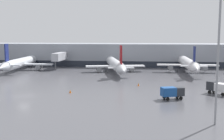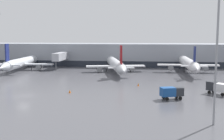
{
  "view_description": "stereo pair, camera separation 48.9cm",
  "coord_description": "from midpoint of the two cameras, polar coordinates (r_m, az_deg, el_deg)",
  "views": [
    {
      "loc": [
        24.17,
        -54.59,
        12.51
      ],
      "look_at": [
        16.13,
        21.22,
        3.0
      ],
      "focal_mm": 45.0,
      "sensor_mm": 36.0,
      "label": 1
    },
    {
      "loc": [
        24.65,
        -54.54,
        12.51
      ],
      "look_at": [
        16.13,
        21.22,
        3.0
      ],
      "focal_mm": 45.0,
      "sensor_mm": 36.0,
      "label": 2
    }
  ],
  "objects": [
    {
      "name": "apron_light_mast_1",
      "position": [
        41.02,
        20.88,
        13.09
      ],
      "size": [
        1.8,
        1.8,
        22.27
      ],
      "color": "gray",
      "rests_on": "ground_plane"
    },
    {
      "name": "traffic_cone_0",
      "position": [
        61.86,
        -8.71,
        -4.3
      ],
      "size": [
        0.47,
        0.47,
        0.72
      ],
      "color": "orange",
      "rests_on": "ground_plane"
    },
    {
      "name": "parked_jet_1",
      "position": [
        105.78,
        -18.07,
        1.44
      ],
      "size": [
        22.69,
        36.83,
        9.83
      ],
      "rotation": [
        0.0,
        0.0,
        1.64
      ],
      "color": "silver",
      "rests_on": "ground_plane"
    },
    {
      "name": "terminal_building",
      "position": [
        119.3,
        -5.79,
        3.22
      ],
      "size": [
        160.0,
        28.79,
        9.0
      ],
      "color": "gray",
      "rests_on": "ground_plane"
    },
    {
      "name": "parked_jet_2",
      "position": [
        95.63,
        0.51,
        1.15
      ],
      "size": [
        20.2,
        38.54,
        9.52
      ],
      "rotation": [
        0.0,
        0.0,
        1.79
      ],
      "color": "silver",
      "rests_on": "ground_plane"
    },
    {
      "name": "ground_plane",
      "position": [
        61.07,
        -17.73,
        -5.05
      ],
      "size": [
        320.0,
        320.0,
        0.0
      ],
      "primitive_type": "plane",
      "color": "#4C4C51"
    },
    {
      "name": "service_truck_0",
      "position": [
        56.12,
        11.89,
        -4.36
      ],
      "size": [
        4.74,
        3.12,
        2.41
      ],
      "rotation": [
        0.0,
        0.0,
        0.32
      ],
      "color": "#19478C",
      "rests_on": "ground_plane"
    },
    {
      "name": "service_truck_1",
      "position": [
        63.64,
        20.63,
        -3.27
      ],
      "size": [
        4.76,
        4.73,
        2.57
      ],
      "rotation": [
        0.0,
        0.0,
        2.36
      ],
      "color": "silver",
      "rests_on": "ground_plane"
    },
    {
      "name": "parked_jet_0",
      "position": [
        97.35,
        14.95,
        1.34
      ],
      "size": [
        20.16,
        36.75,
        9.27
      ],
      "rotation": [
        0.0,
        0.0,
        1.56
      ],
      "color": "white",
      "rests_on": "ground_plane"
    },
    {
      "name": "traffic_cone_3",
      "position": [
        69.93,
        5.19,
        -2.95
      ],
      "size": [
        0.44,
        0.44,
        0.65
      ],
      "color": "orange",
      "rests_on": "ground_plane"
    }
  ]
}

